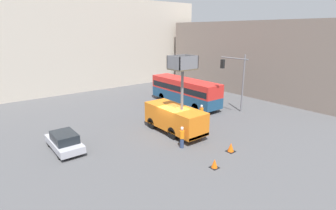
# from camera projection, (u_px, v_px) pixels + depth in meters

# --- Properties ---
(ground_plane) EXTENTS (120.00, 120.00, 0.00)m
(ground_plane) POSITION_uv_depth(u_px,v_px,m) (171.00, 134.00, 23.80)
(ground_plane) COLOR #4C4C4F
(building_backdrop_far) EXTENTS (44.00, 10.00, 13.85)m
(building_backdrop_far) POSITION_uv_depth(u_px,v_px,m) (68.00, 44.00, 41.70)
(building_backdrop_far) COLOR #BCB2A3
(building_backdrop_far) RESTS_ON ground_plane
(building_backdrop_side) EXTENTS (10.00, 28.00, 10.32)m
(building_backdrop_side) POSITION_uv_depth(u_px,v_px,m) (259.00, 57.00, 40.09)
(building_backdrop_side) COLOR gray
(building_backdrop_side) RESTS_ON ground_plane
(utility_truck) EXTENTS (2.34, 6.34, 7.09)m
(utility_truck) POSITION_uv_depth(u_px,v_px,m) (175.00, 116.00, 23.67)
(utility_truck) COLOR orange
(utility_truck) RESTS_ON ground_plane
(city_bus) EXTENTS (2.58, 10.29, 3.24)m
(city_bus) POSITION_uv_depth(u_px,v_px,m) (185.00, 90.00, 32.60)
(city_bus) COLOR navy
(city_bus) RESTS_ON ground_plane
(traffic_light_pole) EXTENTS (3.82, 3.57, 6.52)m
(traffic_light_pole) POSITION_uv_depth(u_px,v_px,m) (236.00, 75.00, 28.47)
(traffic_light_pole) COLOR slate
(traffic_light_pole) RESTS_ON ground_plane
(road_worker_near_truck) EXTENTS (0.38, 0.38, 1.79)m
(road_worker_near_truck) POSITION_uv_depth(u_px,v_px,m) (182.00, 137.00, 20.80)
(road_worker_near_truck) COLOR navy
(road_worker_near_truck) RESTS_ON ground_plane
(road_worker_directing) EXTENTS (0.38, 0.38, 1.86)m
(road_worker_directing) POSITION_uv_depth(u_px,v_px,m) (201.00, 114.00, 26.57)
(road_worker_directing) COLOR navy
(road_worker_directing) RESTS_ON ground_plane
(traffic_cone_near_truck) EXTENTS (0.63, 0.63, 0.72)m
(traffic_cone_near_truck) POSITION_uv_depth(u_px,v_px,m) (231.00, 147.00, 20.29)
(traffic_cone_near_truck) COLOR black
(traffic_cone_near_truck) RESTS_ON ground_plane
(traffic_cone_mid_road) EXTENTS (0.57, 0.57, 0.65)m
(traffic_cone_mid_road) POSITION_uv_depth(u_px,v_px,m) (215.00, 164.00, 17.90)
(traffic_cone_mid_road) COLOR black
(traffic_cone_mid_road) RESTS_ON ground_plane
(parked_car_curbside) EXTENTS (1.83, 4.34, 1.48)m
(parked_car_curbside) POSITION_uv_depth(u_px,v_px,m) (64.00, 141.00, 20.42)
(parked_car_curbside) COLOR #A8A8B2
(parked_car_curbside) RESTS_ON ground_plane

